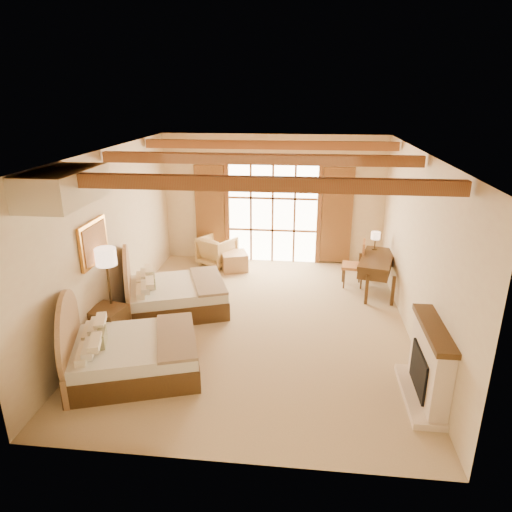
# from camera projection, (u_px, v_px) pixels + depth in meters

# --- Properties ---
(floor) EXTENTS (7.00, 7.00, 0.00)m
(floor) POSITION_uv_depth(u_px,v_px,m) (258.00, 323.00, 8.67)
(floor) COLOR tan
(floor) RESTS_ON ground
(wall_back) EXTENTS (5.50, 0.00, 5.50)m
(wall_back) POSITION_uv_depth(u_px,v_px,m) (273.00, 200.00, 11.41)
(wall_back) COLOR beige
(wall_back) RESTS_ON ground
(wall_left) EXTENTS (0.00, 7.00, 7.00)m
(wall_left) POSITION_uv_depth(u_px,v_px,m) (110.00, 238.00, 8.42)
(wall_left) COLOR beige
(wall_left) RESTS_ON ground
(wall_right) EXTENTS (0.00, 7.00, 7.00)m
(wall_right) POSITION_uv_depth(u_px,v_px,m) (417.00, 248.00, 7.85)
(wall_right) COLOR beige
(wall_right) RESTS_ON ground
(ceiling) EXTENTS (7.00, 7.00, 0.00)m
(ceiling) POSITION_uv_depth(u_px,v_px,m) (258.00, 152.00, 7.59)
(ceiling) COLOR #A86032
(ceiling) RESTS_ON ground
(ceiling_beams) EXTENTS (5.39, 4.60, 0.18)m
(ceiling_beams) POSITION_uv_depth(u_px,v_px,m) (258.00, 159.00, 7.63)
(ceiling_beams) COLOR brown
(ceiling_beams) RESTS_ON ceiling
(french_doors) EXTENTS (3.95, 0.08, 2.60)m
(french_doors) POSITION_uv_depth(u_px,v_px,m) (273.00, 214.00, 11.47)
(french_doors) COLOR white
(french_doors) RESTS_ON ground
(fireplace) EXTENTS (0.46, 1.40, 1.16)m
(fireplace) POSITION_uv_depth(u_px,v_px,m) (428.00, 368.00, 6.36)
(fireplace) COLOR beige
(fireplace) RESTS_ON ground
(painting) EXTENTS (0.06, 0.95, 0.75)m
(painting) POSITION_uv_depth(u_px,v_px,m) (94.00, 243.00, 7.66)
(painting) COLOR #CC8733
(painting) RESTS_ON wall_left
(canopy_valance) EXTENTS (0.70, 1.40, 0.45)m
(canopy_valance) POSITION_uv_depth(u_px,v_px,m) (63.00, 187.00, 6.05)
(canopy_valance) COLOR beige
(canopy_valance) RESTS_ON ceiling
(bed_near) EXTENTS (2.32, 1.95, 1.26)m
(bed_near) POSITION_uv_depth(u_px,v_px,m) (125.00, 351.00, 7.00)
(bed_near) COLOR #4A3315
(bed_near) RESTS_ON floor
(bed_far) EXTENTS (2.37, 2.01, 1.25)m
(bed_far) POSITION_uv_depth(u_px,v_px,m) (169.00, 293.00, 9.06)
(bed_far) COLOR #4A3315
(bed_far) RESTS_ON floor
(nightstand) EXTENTS (0.66, 0.66, 0.66)m
(nightstand) POSITION_uv_depth(u_px,v_px,m) (109.00, 325.00, 7.89)
(nightstand) COLOR #4A3315
(nightstand) RESTS_ON floor
(floor_lamp) EXTENTS (0.35, 0.35, 1.67)m
(floor_lamp) POSITION_uv_depth(u_px,v_px,m) (106.00, 262.00, 7.70)
(floor_lamp) COLOR #392C18
(floor_lamp) RESTS_ON floor
(armchair) EXTENTS (1.09, 1.09, 0.73)m
(armchair) POSITION_uv_depth(u_px,v_px,m) (217.00, 251.00, 11.51)
(armchair) COLOR tan
(armchair) RESTS_ON floor
(ottoman) EXTENTS (0.76, 0.76, 0.44)m
(ottoman) POSITION_uv_depth(u_px,v_px,m) (234.00, 261.00, 11.22)
(ottoman) COLOR tan
(ottoman) RESTS_ON floor
(desk) EXTENTS (0.98, 1.58, 0.79)m
(desk) POSITION_uv_depth(u_px,v_px,m) (376.00, 273.00, 9.92)
(desk) COLOR #4A3315
(desk) RESTS_ON floor
(desk_chair) EXTENTS (0.53, 0.53, 1.07)m
(desk_chair) POSITION_uv_depth(u_px,v_px,m) (353.00, 272.00, 10.25)
(desk_chair) COLOR #AB763F
(desk_chair) RESTS_ON floor
(desk_lamp) EXTENTS (0.20, 0.20, 0.41)m
(desk_lamp) POSITION_uv_depth(u_px,v_px,m) (376.00, 236.00, 10.18)
(desk_lamp) COLOR #392C18
(desk_lamp) RESTS_ON desk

